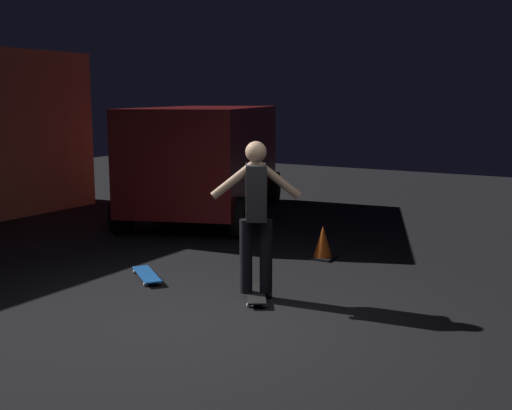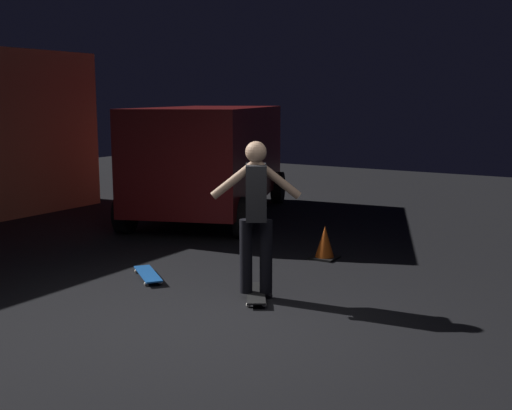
# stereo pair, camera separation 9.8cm
# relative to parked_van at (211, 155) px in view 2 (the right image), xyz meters

# --- Properties ---
(ground_plane) EXTENTS (28.00, 28.00, 0.00)m
(ground_plane) POSITION_rel_parked_van_xyz_m (-4.79, -3.39, -1.16)
(ground_plane) COLOR black
(parked_van) EXTENTS (4.98, 3.54, 2.03)m
(parked_van) POSITION_rel_parked_van_xyz_m (0.00, 0.00, 0.00)
(parked_van) COLOR maroon
(parked_van) RESTS_ON ground_plane
(skateboard_ridden) EXTENTS (0.77, 0.59, 0.07)m
(skateboard_ridden) POSITION_rel_parked_van_xyz_m (-3.79, -3.34, -1.11)
(skateboard_ridden) COLOR black
(skateboard_ridden) RESTS_ON ground_plane
(skateboard_spare) EXTENTS (0.63, 0.74, 0.07)m
(skateboard_spare) POSITION_rel_parked_van_xyz_m (-3.83, -1.80, -1.11)
(skateboard_spare) COLOR #1959B2
(skateboard_spare) RESTS_ON ground_plane
(skater) EXTENTS (0.60, 0.88, 1.67)m
(skater) POSITION_rel_parked_van_xyz_m (-3.79, -3.34, -0.12)
(skater) COLOR black
(skater) RESTS_ON skateboard_ridden
(traffic_cone) EXTENTS (0.34, 0.34, 0.46)m
(traffic_cone) POSITION_rel_parked_van_xyz_m (-1.80, -3.22, -0.95)
(traffic_cone) COLOR black
(traffic_cone) RESTS_ON ground_plane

